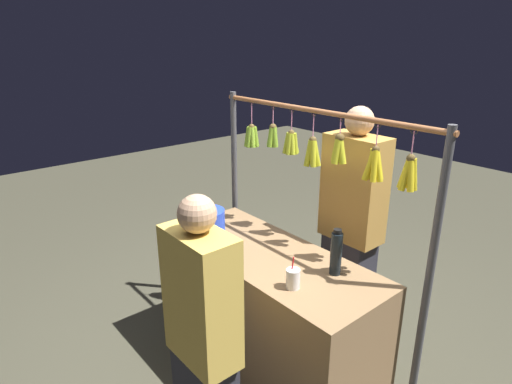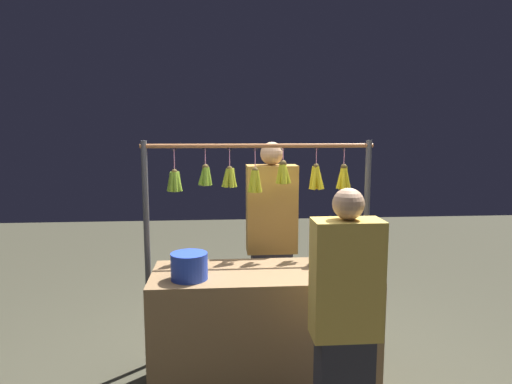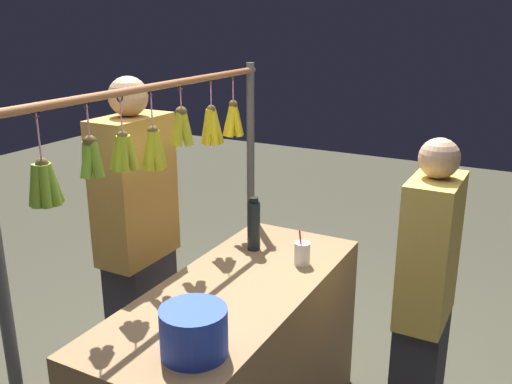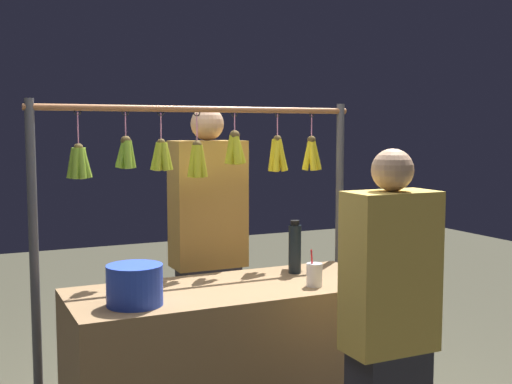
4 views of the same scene
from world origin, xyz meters
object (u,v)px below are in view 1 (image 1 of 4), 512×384
Objects in this scene: blue_bucket at (207,222)px; drink_cup at (293,279)px; customer_person at (204,351)px; vendor_person at (350,233)px; water_bottle at (336,253)px.

drink_cup reaches higher than blue_bucket.
vendor_person is at bearing -80.12° from customer_person.
customer_person is (-0.00, 0.58, -0.16)m from drink_cup.
vendor_person is (-0.62, -0.76, -0.09)m from blue_bucket.
blue_bucket is (0.90, 0.25, -0.05)m from water_bottle.
drink_cup is 0.12× the size of customer_person.
blue_bucket is at bearing 50.67° from vendor_person.
customer_person is (0.05, 0.86, -0.23)m from water_bottle.
customer_person reaches higher than drink_cup.
customer_person is at bearing 86.99° from water_bottle.
water_bottle is at bearing -93.01° from customer_person.
customer_person is at bearing 144.49° from blue_bucket.
water_bottle is 1.57× the size of drink_cup.
water_bottle is 0.94m from blue_bucket.
blue_bucket is at bearing -2.31° from drink_cup.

